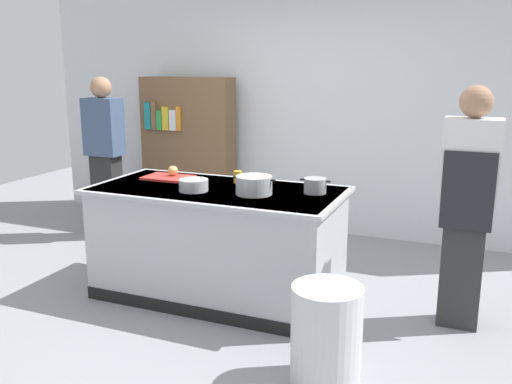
{
  "coord_description": "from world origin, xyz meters",
  "views": [
    {
      "loc": [
        1.9,
        -3.81,
        1.87
      ],
      "look_at": [
        0.25,
        0.2,
        0.85
      ],
      "focal_mm": 38.96,
      "sensor_mm": 36.0,
      "label": 1
    }
  ],
  "objects_px": {
    "juice_cup": "(238,177)",
    "person_chef": "(467,203)",
    "mixing_bowl": "(194,185)",
    "stock_pot": "(254,185)",
    "onion": "(173,171)",
    "trash_bin": "(326,335)",
    "bookshelf": "(188,151)",
    "person_guest": "(105,154)",
    "sauce_pan": "(315,186)"
  },
  "relations": [
    {
      "from": "sauce_pan",
      "to": "trash_bin",
      "type": "bearing_deg",
      "value": -69.31
    },
    {
      "from": "bookshelf",
      "to": "person_chef",
      "type": "bearing_deg",
      "value": -27.18
    },
    {
      "from": "trash_bin",
      "to": "mixing_bowl",
      "type": "bearing_deg",
      "value": 149.49
    },
    {
      "from": "onion",
      "to": "person_chef",
      "type": "bearing_deg",
      "value": -0.28
    },
    {
      "from": "stock_pot",
      "to": "sauce_pan",
      "type": "bearing_deg",
      "value": 26.82
    },
    {
      "from": "stock_pot",
      "to": "sauce_pan",
      "type": "relative_size",
      "value": 1.44
    },
    {
      "from": "onion",
      "to": "mixing_bowl",
      "type": "xyz_separation_m",
      "value": [
        0.4,
        -0.36,
        -0.02
      ]
    },
    {
      "from": "juice_cup",
      "to": "bookshelf",
      "type": "relative_size",
      "value": 0.06
    },
    {
      "from": "mixing_bowl",
      "to": "stock_pot",
      "type": "bearing_deg",
      "value": 9.29
    },
    {
      "from": "mixing_bowl",
      "to": "trash_bin",
      "type": "relative_size",
      "value": 0.37
    },
    {
      "from": "mixing_bowl",
      "to": "bookshelf",
      "type": "distance_m",
      "value": 2.25
    },
    {
      "from": "sauce_pan",
      "to": "person_chef",
      "type": "distance_m",
      "value": 1.08
    },
    {
      "from": "stock_pot",
      "to": "person_chef",
      "type": "xyz_separation_m",
      "value": [
        1.49,
        0.27,
        -0.06
      ]
    },
    {
      "from": "trash_bin",
      "to": "person_chef",
      "type": "height_order",
      "value": "person_chef"
    },
    {
      "from": "sauce_pan",
      "to": "juice_cup",
      "type": "height_order",
      "value": "sauce_pan"
    },
    {
      "from": "trash_bin",
      "to": "bookshelf",
      "type": "height_order",
      "value": "bookshelf"
    },
    {
      "from": "onion",
      "to": "person_chef",
      "type": "distance_m",
      "value": 2.36
    },
    {
      "from": "onion",
      "to": "juice_cup",
      "type": "distance_m",
      "value": 0.59
    },
    {
      "from": "stock_pot",
      "to": "person_guest",
      "type": "xyz_separation_m",
      "value": [
        -2.16,
        1.05,
        -0.06
      ]
    },
    {
      "from": "trash_bin",
      "to": "stock_pot",
      "type": "bearing_deg",
      "value": 134.17
    },
    {
      "from": "bookshelf",
      "to": "onion",
      "type": "bearing_deg",
      "value": -64.96
    },
    {
      "from": "stock_pot",
      "to": "sauce_pan",
      "type": "height_order",
      "value": "stock_pot"
    },
    {
      "from": "sauce_pan",
      "to": "bookshelf",
      "type": "distance_m",
      "value": 2.62
    },
    {
      "from": "onion",
      "to": "sauce_pan",
      "type": "bearing_deg",
      "value": -3.46
    },
    {
      "from": "onion",
      "to": "sauce_pan",
      "type": "distance_m",
      "value": 1.29
    },
    {
      "from": "trash_bin",
      "to": "person_chef",
      "type": "relative_size",
      "value": 0.35
    },
    {
      "from": "person_chef",
      "to": "person_guest",
      "type": "bearing_deg",
      "value": 88.6
    },
    {
      "from": "sauce_pan",
      "to": "mixing_bowl",
      "type": "height_order",
      "value": "sauce_pan"
    },
    {
      "from": "trash_bin",
      "to": "person_guest",
      "type": "relative_size",
      "value": 0.35
    },
    {
      "from": "juice_cup",
      "to": "bookshelf",
      "type": "xyz_separation_m",
      "value": [
        -1.33,
        1.55,
        -0.1
      ]
    },
    {
      "from": "juice_cup",
      "to": "bookshelf",
      "type": "height_order",
      "value": "bookshelf"
    },
    {
      "from": "stock_pot",
      "to": "mixing_bowl",
      "type": "bearing_deg",
      "value": -170.71
    },
    {
      "from": "sauce_pan",
      "to": "trash_bin",
      "type": "height_order",
      "value": "sauce_pan"
    },
    {
      "from": "sauce_pan",
      "to": "person_chef",
      "type": "xyz_separation_m",
      "value": [
        1.08,
        0.07,
        -0.04
      ]
    },
    {
      "from": "sauce_pan",
      "to": "mixing_bowl",
      "type": "distance_m",
      "value": 0.93
    },
    {
      "from": "juice_cup",
      "to": "bookshelf",
      "type": "distance_m",
      "value": 2.05
    },
    {
      "from": "person_chef",
      "to": "bookshelf",
      "type": "xyz_separation_m",
      "value": [
        -3.1,
        1.59,
        -0.06
      ]
    },
    {
      "from": "juice_cup",
      "to": "person_guest",
      "type": "distance_m",
      "value": 2.02
    },
    {
      "from": "trash_bin",
      "to": "bookshelf",
      "type": "relative_size",
      "value": 0.36
    },
    {
      "from": "onion",
      "to": "juice_cup",
      "type": "xyz_separation_m",
      "value": [
        0.59,
        0.03,
        -0.01
      ]
    },
    {
      "from": "mixing_bowl",
      "to": "sauce_pan",
      "type": "bearing_deg",
      "value": 17.92
    },
    {
      "from": "juice_cup",
      "to": "person_chef",
      "type": "xyz_separation_m",
      "value": [
        1.77,
        -0.04,
        -0.04
      ]
    },
    {
      "from": "stock_pot",
      "to": "juice_cup",
      "type": "distance_m",
      "value": 0.42
    },
    {
      "from": "sauce_pan",
      "to": "trash_bin",
      "type": "distance_m",
      "value": 1.29
    },
    {
      "from": "sauce_pan",
      "to": "stock_pot",
      "type": "bearing_deg",
      "value": -153.18
    },
    {
      "from": "stock_pot",
      "to": "person_guest",
      "type": "bearing_deg",
      "value": 154.03
    },
    {
      "from": "person_guest",
      "to": "bookshelf",
      "type": "height_order",
      "value": "person_guest"
    },
    {
      "from": "mixing_bowl",
      "to": "juice_cup",
      "type": "relative_size",
      "value": 2.26
    },
    {
      "from": "onion",
      "to": "stock_pot",
      "type": "height_order",
      "value": "stock_pot"
    },
    {
      "from": "sauce_pan",
      "to": "juice_cup",
      "type": "distance_m",
      "value": 0.7
    }
  ]
}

